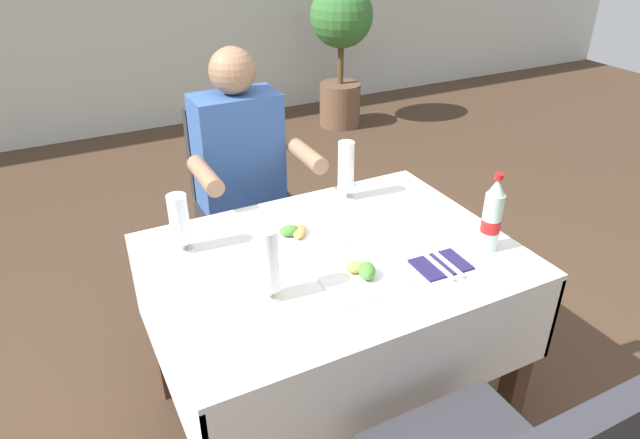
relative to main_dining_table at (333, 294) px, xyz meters
name	(u,v)px	position (x,y,z in m)	size (l,w,h in m)	color
ground_plane	(358,419)	(0.07, -0.09, -0.57)	(11.00, 11.00, 0.00)	#473323
main_dining_table	(333,294)	(0.00, 0.00, 0.00)	(1.19, 0.89, 0.73)	white
chair_far_diner_seat	(247,199)	(0.00, 0.84, -0.01)	(0.44, 0.50, 0.97)	#2D2D33
seated_diner_far	(245,179)	(-0.04, 0.73, 0.14)	(0.50, 0.46, 1.26)	#282D42
plate_near_camera	(359,275)	(0.00, -0.16, 0.18)	(0.23, 0.23, 0.06)	white
plate_far_diner	(303,234)	(-0.05, 0.14, 0.18)	(0.22, 0.22, 0.05)	white
beer_glass_left	(346,171)	(0.23, 0.33, 0.28)	(0.07, 0.07, 0.24)	white
beer_glass_middle	(268,265)	(-0.28, -0.13, 0.28)	(0.07, 0.07, 0.23)	white
beer_glass_right	(179,222)	(-0.44, 0.25, 0.27)	(0.07, 0.07, 0.21)	white
cola_bottle_primary	(492,217)	(0.47, -0.21, 0.29)	(0.06, 0.06, 0.28)	silver
napkin_cutlery_set	(441,264)	(0.27, -0.22, 0.17)	(0.17, 0.19, 0.01)	#231E4C
potted_plant_corner	(341,39)	(1.62, 2.86, 0.18)	(0.52, 0.52, 1.20)	brown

